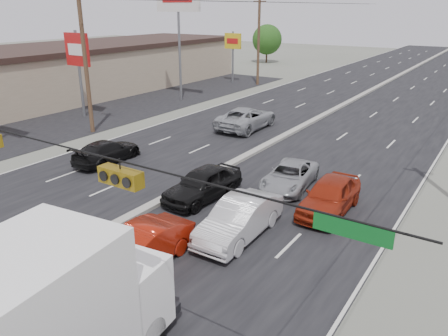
# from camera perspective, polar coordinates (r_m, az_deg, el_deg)

# --- Properties ---
(road_surface) EXTENTS (20.00, 160.00, 0.02)m
(road_surface) POSITION_cam_1_polar(r_m,az_deg,el_deg) (39.03, 13.33, 6.83)
(road_surface) COLOR black
(road_surface) RESTS_ON ground
(center_median) EXTENTS (0.50, 160.00, 0.20)m
(center_median) POSITION_cam_1_polar(r_m,az_deg,el_deg) (39.01, 13.34, 6.98)
(center_median) COLOR gray
(center_median) RESTS_ON ground
(strip_mall) EXTENTS (12.00, 42.00, 4.60)m
(strip_mall) POSITION_cam_1_polar(r_m,az_deg,el_deg) (50.00, -18.51, 11.90)
(strip_mall) COLOR tan
(strip_mall) RESTS_ON ground
(parking_lot) EXTENTS (10.00, 42.00, 0.02)m
(parking_lot) POSITION_cam_1_polar(r_m,az_deg,el_deg) (43.78, -10.67, 8.45)
(parking_lot) COLOR black
(parking_lot) RESTS_ON ground
(utility_pole_left_b) EXTENTS (1.60, 0.30, 10.00)m
(utility_pole_left_b) POSITION_cam_1_polar(r_m,az_deg,el_deg) (33.00, -17.66, 13.08)
(utility_pole_left_b) COLOR #422D1E
(utility_pole_left_b) RESTS_ON ground
(utility_pole_left_c) EXTENTS (1.60, 0.30, 10.00)m
(utility_pole_left_c) POSITION_cam_1_polar(r_m,az_deg,el_deg) (52.48, 4.54, 16.29)
(utility_pole_left_c) COLOR #422D1E
(utility_pole_left_c) RESTS_ON ground
(pole_sign_mid) EXTENTS (2.60, 0.25, 7.00)m
(pole_sign_mid) POSITION_cam_1_polar(r_m,az_deg,el_deg) (38.36, -18.58, 13.88)
(pole_sign_mid) COLOR slate
(pole_sign_mid) RESTS_ON ground
(pole_sign_billboard) EXTENTS (5.00, 0.25, 11.00)m
(pole_sign_billboard) POSITION_cam_1_polar(r_m,az_deg,el_deg) (43.49, -6.02, 20.38)
(pole_sign_billboard) COLOR slate
(pole_sign_billboard) RESTS_ON ground
(pole_sign_far) EXTENTS (2.20, 0.25, 6.00)m
(pole_sign_far) POSITION_cam_1_polar(r_m,az_deg,el_deg) (54.31, 1.17, 15.74)
(pole_sign_far) COLOR slate
(pole_sign_far) RESTS_ON ground
(tree_left_far) EXTENTS (4.80, 4.80, 6.12)m
(tree_left_far) POSITION_cam_1_polar(r_m,az_deg,el_deg) (74.64, 5.64, 16.36)
(tree_left_far) COLOR #382619
(tree_left_far) RESTS_ON ground
(red_sedan) EXTENTS (1.64, 4.50, 1.47)m
(red_sedan) POSITION_cam_1_polar(r_m,az_deg,el_deg) (15.91, -10.92, -10.27)
(red_sedan) COLOR maroon
(red_sedan) RESTS_ON ground
(queue_car_a) EXTENTS (2.17, 4.67, 1.55)m
(queue_car_a) POSITION_cam_1_polar(r_m,az_deg,el_deg) (20.90, -2.80, -2.10)
(queue_car_a) COLOR black
(queue_car_a) RESTS_ON ground
(queue_car_b) EXTENTS (1.75, 4.77, 1.56)m
(queue_car_b) POSITION_cam_1_polar(r_m,az_deg,el_deg) (17.52, 2.01, -6.69)
(queue_car_b) COLOR #BABABC
(queue_car_b) RESTS_ON ground
(queue_car_c) EXTENTS (2.59, 4.72, 1.25)m
(queue_car_c) POSITION_cam_1_polar(r_m,az_deg,el_deg) (22.48, 8.57, -1.07)
(queue_car_c) COLOR gray
(queue_car_c) RESTS_ON ground
(queue_car_e) EXTENTS (2.00, 4.69, 1.58)m
(queue_car_e) POSITION_cam_1_polar(r_m,az_deg,el_deg) (20.11, 13.65, -3.56)
(queue_car_e) COLOR maroon
(queue_car_e) RESTS_ON ground
(oncoming_near) EXTENTS (2.14, 4.68, 1.33)m
(oncoming_near) POSITION_cam_1_polar(r_m,az_deg,el_deg) (26.82, -15.04, 2.08)
(oncoming_near) COLOR black
(oncoming_near) RESTS_ON ground
(oncoming_far) EXTENTS (2.84, 5.94, 1.64)m
(oncoming_far) POSITION_cam_1_polar(r_m,az_deg,el_deg) (33.26, 2.96, 6.51)
(oncoming_far) COLOR #989B9F
(oncoming_far) RESTS_ON ground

